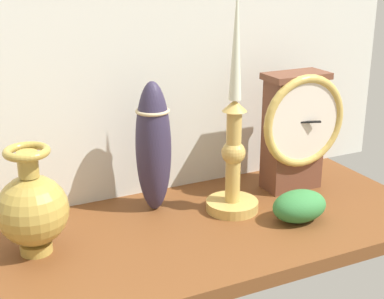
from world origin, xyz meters
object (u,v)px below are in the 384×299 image
(candlestick_tall_left, at_px, (234,148))
(tall_ceramic_vase, at_px, (153,147))
(brass_vase_bulbous, at_px, (32,208))
(mantel_clock, at_px, (296,128))

(candlestick_tall_left, xyz_separation_m, tall_ceramic_vase, (-0.12, 0.07, 0.00))
(brass_vase_bulbous, bearing_deg, mantel_clock, 3.64)
(mantel_clock, relative_size, candlestick_tall_left, 0.58)
(mantel_clock, bearing_deg, candlestick_tall_left, -168.10)
(mantel_clock, height_order, candlestick_tall_left, candlestick_tall_left)
(candlestick_tall_left, bearing_deg, mantel_clock, 11.90)
(candlestick_tall_left, bearing_deg, brass_vase_bulbous, 179.87)
(tall_ceramic_vase, bearing_deg, brass_vase_bulbous, -163.92)
(mantel_clock, xyz_separation_m, tall_ceramic_vase, (-0.28, 0.03, -0.00))
(mantel_clock, height_order, brass_vase_bulbous, mantel_clock)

